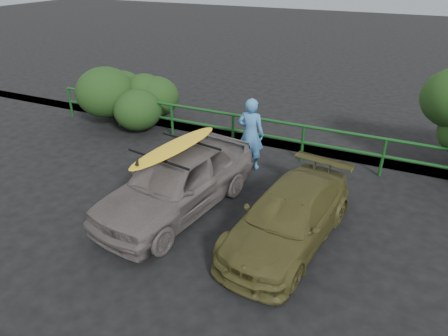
{
  "coord_description": "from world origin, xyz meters",
  "views": [
    {
      "loc": [
        3.15,
        -4.55,
        4.84
      ],
      "look_at": [
        0.13,
        1.97,
        1.04
      ],
      "focal_mm": 32.0,
      "sensor_mm": 36.0,
      "label": 1
    }
  ],
  "objects_px": {
    "guardrail": "(267,137)",
    "man": "(251,134)",
    "sedan": "(177,181)",
    "olive_vehicle": "(288,217)",
    "surfboard": "(175,147)"
  },
  "relations": [
    {
      "from": "guardrail",
      "to": "man",
      "type": "relative_size",
      "value": 7.53
    },
    {
      "from": "sedan",
      "to": "surfboard",
      "type": "bearing_deg",
      "value": 0.0
    },
    {
      "from": "guardrail",
      "to": "olive_vehicle",
      "type": "height_order",
      "value": "olive_vehicle"
    },
    {
      "from": "olive_vehicle",
      "to": "surfboard",
      "type": "xyz_separation_m",
      "value": [
        -2.45,
        0.07,
        0.94
      ]
    },
    {
      "from": "sedan",
      "to": "man",
      "type": "height_order",
      "value": "man"
    },
    {
      "from": "sedan",
      "to": "olive_vehicle",
      "type": "distance_m",
      "value": 2.46
    },
    {
      "from": "guardrail",
      "to": "man",
      "type": "bearing_deg",
      "value": -97.56
    },
    {
      "from": "olive_vehicle",
      "to": "man",
      "type": "xyz_separation_m",
      "value": [
        -1.77,
        2.53,
        0.4
      ]
    },
    {
      "from": "man",
      "to": "surfboard",
      "type": "relative_size",
      "value": 0.74
    },
    {
      "from": "guardrail",
      "to": "surfboard",
      "type": "distance_m",
      "value": 3.59
    },
    {
      "from": "man",
      "to": "surfboard",
      "type": "height_order",
      "value": "man"
    },
    {
      "from": "olive_vehicle",
      "to": "man",
      "type": "bearing_deg",
      "value": 133.18
    },
    {
      "from": "sedan",
      "to": "surfboard",
      "type": "xyz_separation_m",
      "value": [
        0.0,
        0.0,
        0.78
      ]
    },
    {
      "from": "olive_vehicle",
      "to": "surfboard",
      "type": "relative_size",
      "value": 1.47
    },
    {
      "from": "olive_vehicle",
      "to": "guardrail",
      "type": "bearing_deg",
      "value": 123.86
    }
  ]
}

